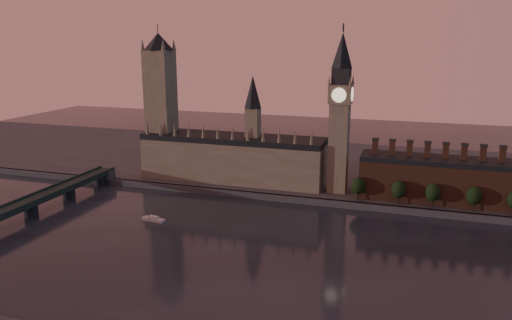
# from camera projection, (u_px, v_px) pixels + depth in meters

# --- Properties ---
(ground) EXTENTS (900.00, 900.00, 0.00)m
(ground) POSITION_uv_depth(u_px,v_px,m) (278.00, 264.00, 231.16)
(ground) COLOR black
(ground) RESTS_ON ground
(north_bank) EXTENTS (900.00, 182.00, 4.00)m
(north_bank) POSITION_uv_depth(u_px,v_px,m) (338.00, 168.00, 395.30)
(north_bank) COLOR #4A494F
(north_bank) RESTS_ON ground
(palace_of_westminster) EXTENTS (130.00, 30.30, 74.00)m
(palace_of_westminster) POSITION_uv_depth(u_px,v_px,m) (234.00, 156.00, 351.57)
(palace_of_westminster) COLOR gray
(palace_of_westminster) RESTS_ON north_bank
(victoria_tower) EXTENTS (24.00, 24.00, 108.00)m
(victoria_tower) POSITION_uv_depth(u_px,v_px,m) (161.00, 100.00, 359.44)
(victoria_tower) COLOR gray
(victoria_tower) RESTS_ON north_bank
(big_ben) EXTENTS (15.00, 15.00, 107.00)m
(big_ben) POSITION_uv_depth(u_px,v_px,m) (340.00, 112.00, 316.45)
(big_ben) COLOR gray
(big_ben) RESTS_ON north_bank
(chimney_block) EXTENTS (110.00, 25.00, 37.00)m
(chimney_block) POSITION_uv_depth(u_px,v_px,m) (452.00, 180.00, 304.72)
(chimney_block) COLOR brown
(chimney_block) RESTS_ON north_bank
(embankment_tree_0) EXTENTS (8.60, 8.60, 14.88)m
(embankment_tree_0) POSITION_uv_depth(u_px,v_px,m) (358.00, 186.00, 308.00)
(embankment_tree_0) COLOR black
(embankment_tree_0) RESTS_ON north_bank
(embankment_tree_1) EXTENTS (8.60, 8.60, 14.88)m
(embankment_tree_1) POSITION_uv_depth(u_px,v_px,m) (399.00, 189.00, 300.41)
(embankment_tree_1) COLOR black
(embankment_tree_1) RESTS_ON north_bank
(embankment_tree_2) EXTENTS (8.60, 8.60, 14.88)m
(embankment_tree_2) POSITION_uv_depth(u_px,v_px,m) (433.00, 192.00, 294.35)
(embankment_tree_2) COLOR black
(embankment_tree_2) RESTS_ON north_bank
(embankment_tree_3) EXTENTS (8.60, 8.60, 14.88)m
(embankment_tree_3) POSITION_uv_depth(u_px,v_px,m) (474.00, 196.00, 288.51)
(embankment_tree_3) COLOR black
(embankment_tree_3) RESTS_ON north_bank
(westminster_bridge) EXTENTS (14.00, 200.00, 11.55)m
(westminster_bridge) POSITION_uv_depth(u_px,v_px,m) (4.00, 216.00, 273.29)
(westminster_bridge) COLOR #1E2F2A
(westminster_bridge) RESTS_ON ground
(river_boat) EXTENTS (14.46, 6.17, 2.80)m
(river_boat) POSITION_uv_depth(u_px,v_px,m) (153.00, 219.00, 286.25)
(river_boat) COLOR silver
(river_boat) RESTS_ON ground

